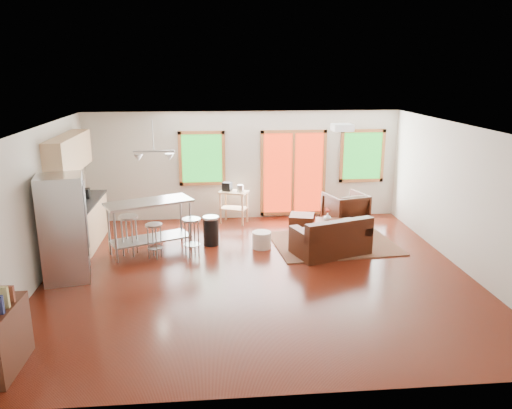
{
  "coord_description": "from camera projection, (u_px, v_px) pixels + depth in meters",
  "views": [
    {
      "loc": [
        -0.79,
        -8.31,
        3.56
      ],
      "look_at": [
        0.0,
        0.3,
        1.2
      ],
      "focal_mm": 35.0,
      "sensor_mm": 36.0,
      "label": 1
    }
  ],
  "objects": [
    {
      "name": "rug",
      "position": [
        334.0,
        243.0,
        10.49
      ],
      "size": [
        2.65,
        2.13,
        0.02
      ],
      "primitive_type": "cube",
      "rotation": [
        0.0,
        0.0,
        0.09
      ],
      "color": "#465630",
      "rests_on": "floor"
    },
    {
      "name": "book",
      "position": [
        346.0,
        215.0,
        10.63
      ],
      "size": [
        0.21,
        0.05,
        0.28
      ],
      "primitive_type": "imported",
      "rotation": [
        0.0,
        0.0,
        -0.1
      ],
      "color": "brown",
      "rests_on": "coffee_table"
    },
    {
      "name": "cup",
      "position": [
        176.0,
        198.0,
        10.12
      ],
      "size": [
        0.13,
        0.11,
        0.12
      ],
      "primitive_type": "imported",
      "rotation": [
        0.0,
        0.0,
        -0.1
      ],
      "color": "silver",
      "rests_on": "island"
    },
    {
      "name": "kitchen_cart",
      "position": [
        233.0,
        196.0,
        11.73
      ],
      "size": [
        0.75,
        0.64,
        0.98
      ],
      "rotation": [
        0.0,
        0.0,
        -0.42
      ],
      "color": "tan",
      "rests_on": "floor"
    },
    {
      "name": "armchair",
      "position": [
        345.0,
        208.0,
        11.59
      ],
      "size": [
        1.04,
        1.0,
        0.87
      ],
      "primitive_type": "imported",
      "rotation": [
        0.0,
        0.0,
        3.43
      ],
      "color": "black",
      "rests_on": "floor"
    },
    {
      "name": "front_wall",
      "position": [
        289.0,
        290.0,
        5.28
      ],
      "size": [
        7.5,
        0.02,
        2.6
      ],
      "primitive_type": "cube",
      "color": "beige",
      "rests_on": "ground"
    },
    {
      "name": "coffee_table",
      "position": [
        336.0,
        223.0,
        10.87
      ],
      "size": [
        0.98,
        0.72,
        0.35
      ],
      "rotation": [
        0.0,
        0.0,
        -0.23
      ],
      "color": "#381A0F",
      "rests_on": "floor"
    },
    {
      "name": "ceiling_flush",
      "position": [
        342.0,
        127.0,
        9.04
      ],
      "size": [
        0.35,
        0.35,
        0.12
      ],
      "primitive_type": "cube",
      "color": "white",
      "rests_on": "ceiling"
    },
    {
      "name": "trash_can",
      "position": [
        211.0,
        231.0,
        10.36
      ],
      "size": [
        0.34,
        0.34,
        0.61
      ],
      "rotation": [
        0.0,
        0.0,
        0.02
      ],
      "color": "black",
      "rests_on": "floor"
    },
    {
      "name": "pendant_light",
      "position": [
        154.0,
        156.0,
        9.76
      ],
      "size": [
        0.8,
        0.18,
        0.79
      ],
      "color": "gray",
      "rests_on": "ceiling"
    },
    {
      "name": "island",
      "position": [
        150.0,
        217.0,
        9.85
      ],
      "size": [
        1.79,
        1.29,
        1.05
      ],
      "rotation": [
        0.0,
        0.0,
        0.43
      ],
      "color": "#B7BABC",
      "rests_on": "floor"
    },
    {
      "name": "french_doors",
      "position": [
        293.0,
        173.0,
        12.13
      ],
      "size": [
        1.6,
        0.05,
        2.1
      ],
      "color": "#A4210B",
      "rests_on": "back_wall"
    },
    {
      "name": "vase",
      "position": [
        327.0,
        216.0,
        10.66
      ],
      "size": [
        0.22,
        0.23,
        0.29
      ],
      "rotation": [
        0.0,
        0.0,
        0.36
      ],
      "color": "silver",
      "rests_on": "coffee_table"
    },
    {
      "name": "pouf",
      "position": [
        262.0,
        240.0,
        10.21
      ],
      "size": [
        0.47,
        0.47,
        0.34
      ],
      "primitive_type": "cylinder",
      "rotation": [
        0.0,
        0.0,
        -0.25
      ],
      "color": "beige",
      "rests_on": "floor"
    },
    {
      "name": "left_wall",
      "position": [
        34.0,
        209.0,
        8.32
      ],
      "size": [
        0.02,
        7.0,
        2.6
      ],
      "primitive_type": "cube",
      "color": "beige",
      "rests_on": "ground"
    },
    {
      "name": "ceiling",
      "position": [
        258.0,
        128.0,
        8.3
      ],
      "size": [
        7.5,
        7.0,
        0.02
      ],
      "primitive_type": "cube",
      "color": "silver",
      "rests_on": "ground"
    },
    {
      "name": "ottoman",
      "position": [
        302.0,
        222.0,
        11.35
      ],
      "size": [
        0.66,
        0.66,
        0.36
      ],
      "primitive_type": "cube",
      "rotation": [
        0.0,
        0.0,
        -0.27
      ],
      "color": "black",
      "rests_on": "floor"
    },
    {
      "name": "loveseat",
      "position": [
        331.0,
        240.0,
        9.82
      ],
      "size": [
        1.63,
        1.24,
        0.77
      ],
      "rotation": [
        0.0,
        0.0,
        0.33
      ],
      "color": "black",
      "rests_on": "floor"
    },
    {
      "name": "bar_stool_a",
      "position": [
        129.0,
        226.0,
        9.72
      ],
      "size": [
        0.46,
        0.46,
        0.8
      ],
      "rotation": [
        0.0,
        0.0,
        -0.25
      ],
      "color": "#B7BABC",
      "rests_on": "floor"
    },
    {
      "name": "bookshelf",
      "position": [
        2.0,
        338.0,
        6.0
      ],
      "size": [
        0.38,
        0.94,
        1.09
      ],
      "rotation": [
        0.0,
        0.0,
        -0.02
      ],
      "color": "#381A0F",
      "rests_on": "floor"
    },
    {
      "name": "window_right",
      "position": [
        362.0,
        156.0,
        12.17
      ],
      "size": [
        1.1,
        0.05,
        1.3
      ],
      "color": "#115014",
      "rests_on": "back_wall"
    },
    {
      "name": "floor",
      "position": [
        258.0,
        273.0,
        8.99
      ],
      "size": [
        7.5,
        7.0,
        0.02
      ],
      "primitive_type": "cube",
      "color": "#380F07",
      "rests_on": "ground"
    },
    {
      "name": "right_wall",
      "position": [
        465.0,
        198.0,
        8.98
      ],
      "size": [
        0.02,
        7.0,
        2.6
      ],
      "primitive_type": "cube",
      "color": "beige",
      "rests_on": "ground"
    },
    {
      "name": "cabinets",
      "position": [
        78.0,
        203.0,
        10.07
      ],
      "size": [
        0.64,
        2.24,
        2.3
      ],
      "color": "tan",
      "rests_on": "floor"
    },
    {
      "name": "bar_stool_b",
      "position": [
        154.0,
        233.0,
        9.58
      ],
      "size": [
        0.43,
        0.43,
        0.69
      ],
      "rotation": [
        0.0,
        0.0,
        -0.43
      ],
      "color": "#B7BABC",
      "rests_on": "floor"
    },
    {
      "name": "bar_stool_c",
      "position": [
        192.0,
        228.0,
        9.68
      ],
      "size": [
        0.48,
        0.48,
        0.76
      ],
      "rotation": [
        0.0,
        0.0,
        0.43
      ],
      "color": "#B7BABC",
      "rests_on": "floor"
    },
    {
      "name": "back_wall",
      "position": [
        244.0,
        166.0,
        12.02
      ],
      "size": [
        7.5,
        0.02,
        2.6
      ],
      "primitive_type": "cube",
      "color": "beige",
      "rests_on": "ground"
    },
    {
      "name": "window_left",
      "position": [
        202.0,
        158.0,
        11.83
      ],
      "size": [
        1.1,
        0.05,
        1.3
      ],
      "color": "#115014",
      "rests_on": "back_wall"
    },
    {
      "name": "refrigerator",
      "position": [
        64.0,
        228.0,
        8.5
      ],
      "size": [
        0.88,
        0.86,
        1.85
      ],
      "rotation": [
        0.0,
        0.0,
        0.21
      ],
      "color": "#B7BABC",
      "rests_on": "floor"
    }
  ]
}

